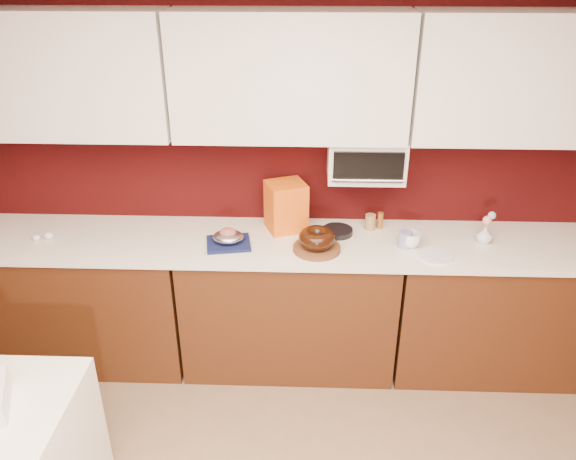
% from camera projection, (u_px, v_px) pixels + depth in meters
% --- Properties ---
extents(wall_back, '(4.00, 0.02, 2.50)m').
position_uv_depth(wall_back, '(291.00, 168.00, 3.52)').
color(wall_back, '#340707').
rests_on(wall_back, floor).
extents(base_cabinet_left, '(1.31, 0.58, 0.86)m').
position_uv_depth(base_cabinet_left, '(85.00, 300.00, 3.66)').
color(base_cabinet_left, '#49230E').
rests_on(base_cabinet_left, floor).
extents(base_cabinet_center, '(1.31, 0.58, 0.86)m').
position_uv_depth(base_cabinet_center, '(289.00, 304.00, 3.62)').
color(base_cabinet_center, '#49230E').
rests_on(base_cabinet_center, floor).
extents(base_cabinet_right, '(1.31, 0.58, 0.86)m').
position_uv_depth(base_cabinet_right, '(498.00, 309.00, 3.57)').
color(base_cabinet_right, '#49230E').
rests_on(base_cabinet_right, floor).
extents(countertop, '(4.00, 0.62, 0.04)m').
position_uv_depth(countertop, '(289.00, 243.00, 3.41)').
color(countertop, white).
rests_on(countertop, base_cabinet_center).
extents(upper_cabinet_left, '(1.31, 0.33, 0.70)m').
position_uv_depth(upper_cabinet_left, '(53.00, 75.00, 3.15)').
color(upper_cabinet_left, white).
rests_on(upper_cabinet_left, wall_back).
extents(upper_cabinet_center, '(1.31, 0.33, 0.70)m').
position_uv_depth(upper_cabinet_center, '(290.00, 77.00, 3.10)').
color(upper_cabinet_center, white).
rests_on(upper_cabinet_center, wall_back).
extents(upper_cabinet_right, '(1.31, 0.33, 0.70)m').
position_uv_depth(upper_cabinet_right, '(534.00, 78.00, 3.06)').
color(upper_cabinet_right, white).
rests_on(upper_cabinet_right, wall_back).
extents(toaster_oven, '(0.45, 0.30, 0.25)m').
position_uv_depth(toaster_oven, '(366.00, 158.00, 3.32)').
color(toaster_oven, white).
rests_on(toaster_oven, upper_cabinet_center).
extents(toaster_oven_door, '(0.40, 0.02, 0.18)m').
position_uv_depth(toaster_oven_door, '(368.00, 167.00, 3.18)').
color(toaster_oven_door, black).
rests_on(toaster_oven_door, toaster_oven).
extents(toaster_oven_handle, '(0.42, 0.02, 0.02)m').
position_uv_depth(toaster_oven_handle, '(368.00, 181.00, 3.20)').
color(toaster_oven_handle, silver).
rests_on(toaster_oven_handle, toaster_oven).
extents(cake_base, '(0.34, 0.34, 0.03)m').
position_uv_depth(cake_base, '(317.00, 248.00, 3.29)').
color(cake_base, brown).
rests_on(cake_base, countertop).
extents(bundt_cake, '(0.28, 0.28, 0.09)m').
position_uv_depth(bundt_cake, '(317.00, 238.00, 3.26)').
color(bundt_cake, black).
rests_on(bundt_cake, cake_base).
extents(navy_towel, '(0.29, 0.26, 0.02)m').
position_uv_depth(navy_towel, '(229.00, 243.00, 3.35)').
color(navy_towel, '#121946').
rests_on(navy_towel, countertop).
extents(foil_ham_nest, '(0.21, 0.19, 0.07)m').
position_uv_depth(foil_ham_nest, '(228.00, 237.00, 3.33)').
color(foil_ham_nest, silver).
rests_on(foil_ham_nest, navy_towel).
extents(roasted_ham, '(0.12, 0.11, 0.06)m').
position_uv_depth(roasted_ham, '(228.00, 233.00, 3.32)').
color(roasted_ham, '#AE574F').
rests_on(roasted_ham, foil_ham_nest).
extents(pandoro_box, '(0.29, 0.28, 0.31)m').
position_uv_depth(pandoro_box, '(286.00, 206.00, 3.48)').
color(pandoro_box, red).
rests_on(pandoro_box, countertop).
extents(dark_pan, '(0.21, 0.21, 0.03)m').
position_uv_depth(dark_pan, '(337.00, 231.00, 3.48)').
color(dark_pan, black).
rests_on(dark_pan, countertop).
extents(coffee_mug, '(0.14, 0.14, 0.11)m').
position_uv_depth(coffee_mug, '(411.00, 238.00, 3.31)').
color(coffee_mug, white).
rests_on(coffee_mug, countertop).
extents(blue_jar, '(0.09, 0.09, 0.10)m').
position_uv_depth(blue_jar, '(405.00, 239.00, 3.31)').
color(blue_jar, navy).
rests_on(blue_jar, countertop).
extents(flower_vase, '(0.08, 0.08, 0.12)m').
position_uv_depth(flower_vase, '(485.00, 234.00, 3.36)').
color(flower_vase, silver).
rests_on(flower_vase, countertop).
extents(flower_pink, '(0.05, 0.05, 0.05)m').
position_uv_depth(flower_pink, '(487.00, 220.00, 3.31)').
color(flower_pink, pink).
rests_on(flower_pink, flower_vase).
extents(flower_blue, '(0.05, 0.05, 0.05)m').
position_uv_depth(flower_blue, '(492.00, 215.00, 3.32)').
color(flower_blue, '#83B7D2').
rests_on(flower_blue, flower_vase).
extents(china_plate, '(0.23, 0.23, 0.01)m').
position_uv_depth(china_plate, '(435.00, 256.00, 3.22)').
color(china_plate, white).
rests_on(china_plate, countertop).
extents(amber_bottle, '(0.04, 0.04, 0.11)m').
position_uv_depth(amber_bottle, '(380.00, 220.00, 3.53)').
color(amber_bottle, brown).
rests_on(amber_bottle, countertop).
extents(paper_cup, '(0.09, 0.09, 0.10)m').
position_uv_depth(paper_cup, '(370.00, 222.00, 3.52)').
color(paper_cup, olive).
rests_on(paper_cup, countertop).
extents(egg_left, '(0.06, 0.05, 0.04)m').
position_uv_depth(egg_left, '(49.00, 236.00, 3.41)').
color(egg_left, silver).
rests_on(egg_left, countertop).
extents(egg_right, '(0.06, 0.05, 0.04)m').
position_uv_depth(egg_right, '(36.00, 238.00, 3.39)').
color(egg_right, white).
rests_on(egg_right, countertop).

